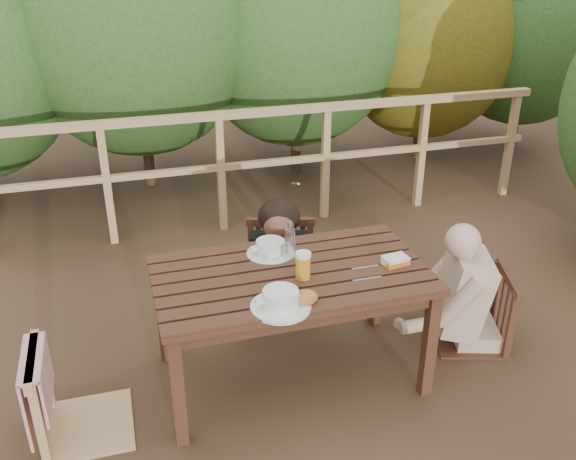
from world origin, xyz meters
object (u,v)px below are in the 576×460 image
object	(u,v)px
chair_left	(76,354)
beer_glass	(303,266)
table	(291,326)
bottle	(290,241)
butter_tub	(395,262)
chair_right	(477,278)
soup_far	(270,248)
bread_roll	(305,298)
diner_right	(486,247)
chair_far	(280,236)
soup_near	(281,300)
woman	(279,217)

from	to	relation	value
chair_left	beer_glass	distance (m)	1.19
table	bottle	xyz separation A→B (m)	(0.04, 0.14, 0.45)
chair_left	beer_glass	size ratio (longest dim) A/B	5.84
butter_tub	bottle	bearing A→B (deg)	148.74
chair_right	soup_far	size ratio (longest dim) A/B	3.25
bread_roll	butter_tub	world-z (taller)	bread_roll
chair_left	diner_right	size ratio (longest dim) A/B	0.72
soup_far	chair_far	bearing A→B (deg)	69.51
table	diner_right	distance (m)	1.23
chair_far	butter_tub	distance (m)	1.00
bread_roll	soup_far	bearing A→B (deg)	93.36
chair_far	bread_roll	distance (m)	1.16
diner_right	butter_tub	size ratio (longest dim) A/B	9.57
chair_left	soup_near	distance (m)	1.02
woman	butter_tub	xyz separation A→B (m)	(0.39, -0.92, 0.09)
soup_near	butter_tub	xyz separation A→B (m)	(0.70, 0.22, -0.02)
chair_left	diner_right	distance (m)	2.32
chair_left	woman	world-z (taller)	woman
table	woman	size ratio (longest dim) A/B	1.19
chair_far	bottle	bearing A→B (deg)	-85.02
chair_left	chair_right	world-z (taller)	chair_left
chair_far	bottle	size ratio (longest dim) A/B	4.05
chair_left	chair_far	bearing A→B (deg)	-53.82
diner_right	beer_glass	xyz separation A→B (m)	(-1.15, -0.10, 0.10)
bread_roll	bottle	size ratio (longest dim) A/B	0.55
diner_right	chair_far	bearing A→B (deg)	70.27
diner_right	soup_near	size ratio (longest dim) A/B	4.34
chair_far	soup_near	bearing A→B (deg)	-89.41
woman	beer_glass	size ratio (longest dim) A/B	7.61
woman	diner_right	world-z (taller)	diner_right
bread_roll	beer_glass	xyz separation A→B (m)	(0.06, 0.23, 0.04)
chair_left	bottle	bearing A→B (deg)	-77.25
beer_glass	chair_left	bearing A→B (deg)	-178.17
beer_glass	soup_far	bearing A→B (deg)	106.85
table	soup_near	world-z (taller)	soup_near
chair_far	diner_right	xyz separation A→B (m)	(1.02, -0.79, 0.16)
soup_near	bottle	distance (m)	0.49
table	bottle	bearing A→B (deg)	74.96
chair_right	bread_roll	xyz separation A→B (m)	(-1.18, -0.33, 0.27)
soup_far	bread_roll	bearing A→B (deg)	-86.64
soup_far	beer_glass	distance (m)	0.32
chair_left	bread_roll	distance (m)	1.14
chair_left	chair_right	size ratio (longest dim) A/B	1.06
chair_far	butter_tub	bearing A→B (deg)	-50.30
chair_left	chair_right	distance (m)	2.28
chair_right	butter_tub	world-z (taller)	chair_right
chair_left	diner_right	world-z (taller)	diner_right
woman	bread_roll	bearing A→B (deg)	96.67
table	butter_tub	xyz separation A→B (m)	(0.56, -0.08, 0.36)
soup_far	butter_tub	world-z (taller)	soup_far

